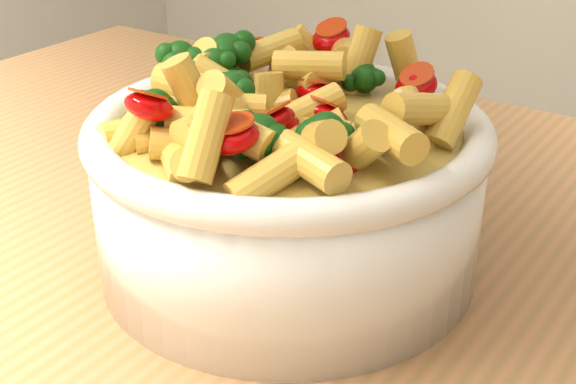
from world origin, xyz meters
The scene contains 2 objects.
serving_bowl centered at (-0.08, 0.03, 0.95)m, with size 0.24×0.24×0.11m.
pasta_salad centered at (-0.08, 0.03, 1.02)m, with size 0.19×0.19×0.04m.
Camera 1 is at (0.17, -0.33, 1.17)m, focal length 50.00 mm.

